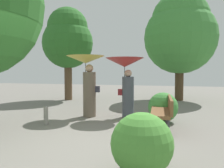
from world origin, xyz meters
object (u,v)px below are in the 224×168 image
Objects in this scene: tree_near_right at (180,33)px; path_marker_post at (46,115)px; person_right at (126,73)px; person_left at (87,74)px; tree_mid_left at (68,38)px; park_bench at (164,110)px.

tree_near_right reaches higher than path_marker_post.
tree_near_right is at bearing -24.68° from person_right.
tree_near_right is 8.08m from path_marker_post.
person_left is at bearing 63.92° from path_marker_post.
person_left is at bearing 94.16° from person_right.
person_left is 0.41× the size of tree_mid_left.
tree_near_right is at bearing 61.11° from path_marker_post.
tree_near_right is at bearing 171.62° from park_bench.
person_left is 4.90m from tree_mid_left.
tree_near_right is 1.15× the size of tree_mid_left.
person_right is at bearing -85.84° from person_left.
person_left is 1.25m from person_right.
person_right is 5.59m from tree_near_right.
tree_near_right is at bearing -35.33° from person_left.
tree_mid_left is at bearing -165.66° from tree_near_right.
person_right is at bearing -108.96° from tree_near_right.
path_marker_post is at bearing 148.20° from person_left.
tree_mid_left is (-5.57, -1.42, -0.26)m from tree_near_right.
tree_near_right is (1.69, 4.92, 2.03)m from person_right.
park_bench is 7.51m from tree_mid_left.
person_right is 5.52m from tree_mid_left.
park_bench is 0.32× the size of tree_mid_left.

